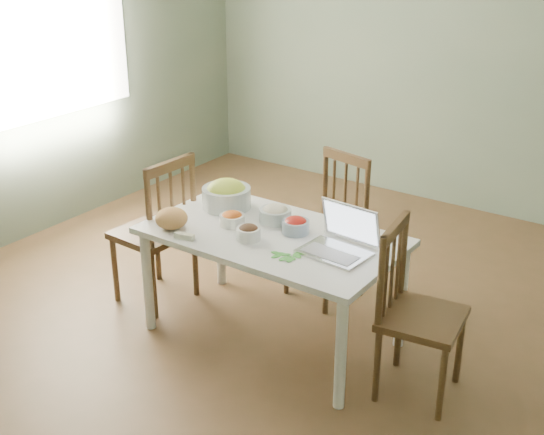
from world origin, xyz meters
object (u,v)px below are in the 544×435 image
Objects in this scene: chair_far at (325,229)px; laptop at (335,233)px; chair_right at (423,314)px; bread_boule at (171,218)px; chair_left at (153,229)px; dining_table at (272,286)px; bowl_squash at (226,194)px.

laptop is at bearing -43.46° from chair_far.
bread_boule is at bearing 92.82° from chair_right.
chair_far reaches higher than laptop.
chair_left is at bearing -130.32° from chair_far.
dining_table is 0.96m from chair_right.
laptop is at bearing -11.98° from bowl_squash.
dining_table is at bearing -179.17° from laptop.
chair_far is 0.95× the size of chair_left.
chair_left is at bearing 83.94° from chair_right.
chair_left is 2.78× the size of laptop.
chair_right is 1.53m from bread_boule.
bowl_squash is 0.83× the size of laptop.
dining_table is 0.64m from chair_far.
bowl_squash is (0.06, 0.43, 0.03)m from bread_boule.
dining_table is at bearing -76.33° from chair_far.
chair_left is (-0.89, -0.68, 0.02)m from chair_far.
bread_boule is 0.99m from laptop.
chair_far is at bearing 91.32° from dining_table.
dining_table is 0.65m from bowl_squash.
chair_far is 3.18× the size of bowl_squash.
chair_far reaches higher than bowl_squash.
chair_far is at bearing 49.43° from chair_right.
chair_far reaches higher than bread_boule.
bread_boule is at bearing -98.42° from bowl_squash.
chair_right is 5.01× the size of bread_boule.
chair_right is 2.63× the size of laptop.
bowl_squash is at bearing -121.40° from chair_far.
dining_table is 0.92m from chair_left.
chair_far is at bearing 60.48° from bread_boule.
bowl_squash is at bearing 81.58° from bread_boule.
bread_boule reaches higher than dining_table.
laptop is at bearing 93.81° from chair_left.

